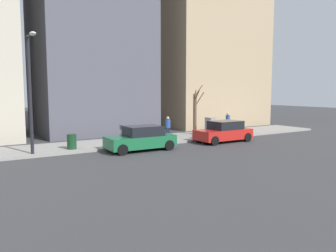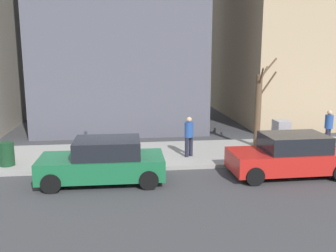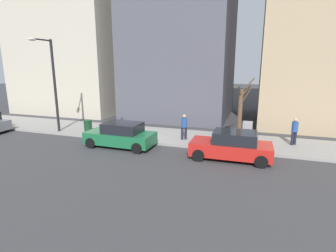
# 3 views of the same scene
# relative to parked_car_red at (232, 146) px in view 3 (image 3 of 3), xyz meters

# --- Properties ---
(ground_plane) EXTENTS (120.00, 120.00, 0.00)m
(ground_plane) POSITION_rel_parked_car_red_xyz_m (1.08, 6.32, -0.74)
(ground_plane) COLOR #38383A
(sidewalk) EXTENTS (4.00, 36.00, 0.15)m
(sidewalk) POSITION_rel_parked_car_red_xyz_m (3.08, 6.32, -0.66)
(sidewalk) COLOR gray
(sidewalk) RESTS_ON ground
(parked_car_red) EXTENTS (1.98, 4.23, 1.52)m
(parked_car_red) POSITION_rel_parked_car_red_xyz_m (0.00, 0.00, 0.00)
(parked_car_red) COLOR red
(parked_car_red) RESTS_ON ground
(parked_car_green) EXTENTS (1.97, 4.23, 1.52)m
(parked_car_green) POSITION_rel_parked_car_red_xyz_m (0.07, 6.63, 0.00)
(parked_car_green) COLOR #196038
(parked_car_green) RESTS_ON ground
(parking_meter) EXTENTS (0.14, 0.10, 1.35)m
(parking_meter) POSITION_rel_parked_car_red_xyz_m (1.53, 7.33, 0.24)
(parking_meter) COLOR slate
(parking_meter) RESTS_ON sidewalk
(utility_box) EXTENTS (0.83, 0.61, 1.43)m
(utility_box) POSITION_rel_parked_car_red_xyz_m (2.38, -0.69, 0.11)
(utility_box) COLOR #A8A399
(utility_box) RESTS_ON sidewalk
(streetlamp) EXTENTS (1.97, 0.32, 6.50)m
(streetlamp) POSITION_rel_parked_car_red_xyz_m (1.36, 12.64, 3.28)
(streetlamp) COLOR black
(streetlamp) RESTS_ON sidewalk
(bare_tree) EXTENTS (1.54, 0.93, 4.00)m
(bare_tree) POSITION_rel_parked_car_red_xyz_m (3.68, -0.15, 1.21)
(bare_tree) COLOR brown
(bare_tree) RESTS_ON sidewalk
(trash_bin) EXTENTS (0.56, 0.56, 0.90)m
(trash_bin) POSITION_rel_parked_car_red_xyz_m (1.98, 10.35, -0.14)
(trash_bin) COLOR #14381E
(trash_bin) RESTS_ON sidewalk
(pedestrian_near_meter) EXTENTS (0.36, 0.36, 1.66)m
(pedestrian_near_meter) POSITION_rel_parked_car_red_xyz_m (3.36, -3.40, 0.35)
(pedestrian_near_meter) COLOR #1E1E2D
(pedestrian_near_meter) RESTS_ON sidewalk
(pedestrian_midblock) EXTENTS (0.36, 0.36, 1.66)m
(pedestrian_midblock) POSITION_rel_parked_car_red_xyz_m (2.38, 3.26, 0.35)
(pedestrian_midblock) COLOR #1E1E2D
(pedestrian_midblock) RESTS_ON sidewalk
(office_block_center) EXTENTS (9.28, 9.28, 19.86)m
(office_block_center) POSITION_rel_parked_car_red_xyz_m (11.22, 6.02, 9.19)
(office_block_center) COLOR #4C4C56
(office_block_center) RESTS_ON ground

